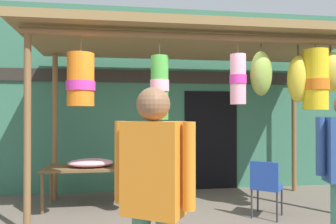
{
  "coord_description": "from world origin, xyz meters",
  "views": [
    {
      "loc": [
        -0.71,
        -3.99,
        1.52
      ],
      "look_at": [
        -0.01,
        0.88,
        1.56
      ],
      "focal_mm": 33.93,
      "sensor_mm": 36.0,
      "label": 1
    }
  ],
  "objects_px": {
    "display_table": "(88,170)",
    "flower_heap_on_table": "(91,163)",
    "wicker_basket_by_table": "(157,201)",
    "folding_chair": "(266,184)",
    "customer_foreground": "(153,190)"
  },
  "relations": [
    {
      "from": "display_table",
      "to": "folding_chair",
      "type": "distance_m",
      "value": 2.81
    },
    {
      "from": "display_table",
      "to": "wicker_basket_by_table",
      "type": "relative_size",
      "value": 2.77
    },
    {
      "from": "flower_heap_on_table",
      "to": "customer_foreground",
      "type": "height_order",
      "value": "customer_foreground"
    },
    {
      "from": "flower_heap_on_table",
      "to": "display_table",
      "type": "bearing_deg",
      "value": 147.42
    },
    {
      "from": "folding_chair",
      "to": "wicker_basket_by_table",
      "type": "height_order",
      "value": "folding_chair"
    },
    {
      "from": "folding_chair",
      "to": "wicker_basket_by_table",
      "type": "bearing_deg",
      "value": 156.07
    },
    {
      "from": "customer_foreground",
      "to": "folding_chair",
      "type": "bearing_deg",
      "value": 50.59
    },
    {
      "from": "display_table",
      "to": "flower_heap_on_table",
      "type": "bearing_deg",
      "value": -32.58
    },
    {
      "from": "wicker_basket_by_table",
      "to": "customer_foreground",
      "type": "distance_m",
      "value": 3.11
    },
    {
      "from": "folding_chair",
      "to": "customer_foreground",
      "type": "distance_m",
      "value": 2.99
    },
    {
      "from": "folding_chair",
      "to": "wicker_basket_by_table",
      "type": "distance_m",
      "value": 1.72
    },
    {
      "from": "flower_heap_on_table",
      "to": "folding_chair",
      "type": "relative_size",
      "value": 0.87
    },
    {
      "from": "folding_chair",
      "to": "wicker_basket_by_table",
      "type": "xyz_separation_m",
      "value": [
        -1.53,
        0.68,
        -0.37
      ]
    },
    {
      "from": "display_table",
      "to": "wicker_basket_by_table",
      "type": "height_order",
      "value": "display_table"
    },
    {
      "from": "display_table",
      "to": "flower_heap_on_table",
      "type": "height_order",
      "value": "flower_heap_on_table"
    }
  ]
}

